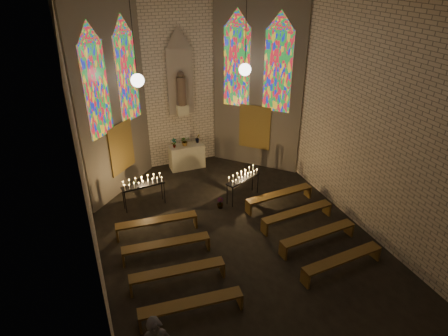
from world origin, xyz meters
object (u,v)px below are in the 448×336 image
Objects in this scene: altar at (187,156)px; votive_stand_left at (143,183)px; votive_stand_right at (243,177)px; aisle_flower_pot at (220,203)px.

altar is 3.19m from votive_stand_left.
votive_stand_right is at bearing -18.77° from votive_stand_left.
aisle_flower_pot is 1.23m from votive_stand_right.
votive_stand_left is (-2.40, 1.08, 0.73)m from aisle_flower_pot.
votive_stand_left is 1.04× the size of votive_stand_right.
altar is 3.58× the size of aisle_flower_pot.
votive_stand_right reaches higher than altar.
altar is 3.29m from votive_stand_right.
aisle_flower_pot is at bearing 172.42° from votive_stand_right.
votive_stand_left reaches higher than aisle_flower_pot.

